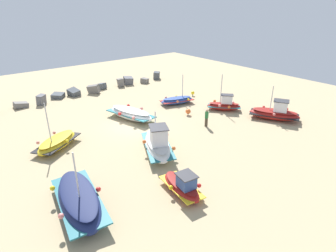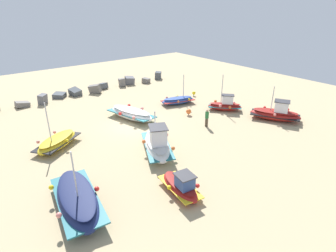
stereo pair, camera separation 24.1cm
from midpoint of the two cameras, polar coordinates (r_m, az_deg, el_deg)
The scene contains 13 objects.
ground_plane at distance 25.99m, azimuth -7.31°, elevation 0.30°, with size 56.07×56.07×0.00m, color tan.
fishing_boat_0 at distance 23.24m, azimuth -21.80°, elevation -3.11°, with size 4.23×3.63×3.87m.
fishing_boat_1 at distance 30.93m, azimuth 1.60°, elevation 5.22°, with size 3.94×2.39×3.25m.
fishing_boat_2 at distance 16.39m, azimuth -18.01°, elevation -14.00°, with size 2.88×5.75×3.77m.
fishing_boat_3 at distance 20.84m, azimuth -2.46°, elevation -3.60°, with size 3.77×5.25×3.02m.
fishing_boat_4 at distance 27.09m, azimuth -7.77°, elevation 2.49°, with size 3.10×5.39×1.09m.
fishing_boat_5 at distance 29.58m, azimuth 11.09°, elevation 4.19°, with size 3.22×3.30×3.76m.
fishing_boat_6 at distance 28.53m, azimuth 20.60°, elevation 2.43°, with size 3.73×4.82×3.23m.
fishing_boat_7 at distance 16.83m, azimuth 2.45°, elevation -11.96°, with size 1.79×3.38×1.50m.
person_walking at distance 25.25m, azimuth 7.54°, elevation 1.90°, with size 0.32×0.32×1.65m.
breakwater_rocks at distance 35.78m, azimuth -17.16°, elevation 6.82°, with size 23.49×2.71×1.33m.
mooring_buoy_0 at distance 33.72m, azimuth 4.83°, elevation 6.69°, with size 0.41×0.41×0.58m.
mooring_buoy_1 at distance 27.85m, azimuth 3.84°, elevation 2.96°, with size 0.51×0.51×0.64m.
Camera 1 is at (-12.18, -20.47, 10.38)m, focal length 30.14 mm.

